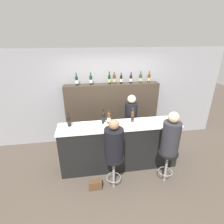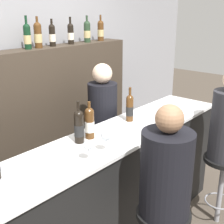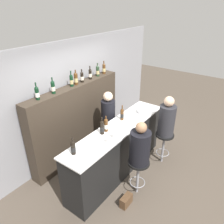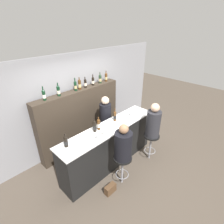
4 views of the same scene
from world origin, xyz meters
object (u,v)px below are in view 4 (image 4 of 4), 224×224
(wine_bottle_backbar_4, at_px, (85,83))
(handbag, at_px, (110,189))
(wine_bottle_backbar_1, at_px, (58,91))
(wine_bottle_backbar_7, at_px, (106,77))
(wine_bottle_backbar_0, at_px, (44,95))
(bar_stool_left, at_px, (123,163))
(wine_glass_0, at_px, (97,135))
(wine_bottle_counter_1, at_px, (95,126))
(bartender, at_px, (106,125))
(wine_bottle_counter_2, at_px, (99,124))
(metal_bowl, at_px, (134,114))
(wine_bottle_backbar_5, at_px, (93,81))
(wine_bottle_backbar_2, at_px, (75,86))
(bar_stool_right, at_px, (151,140))
(wine_bottle_counter_3, at_px, (115,116))
(wine_bottle_backbar_6, at_px, (100,79))
(wine_glass_1, at_px, (104,131))
(guest_seated_right, at_px, (153,122))
(wine_bottle_counter_0, at_px, (66,141))
(guest_seated_left, at_px, (123,144))
(wine_bottle_backbar_3, at_px, (80,84))

(wine_bottle_backbar_4, xyz_separation_m, handbag, (-0.85, -1.73, -1.74))
(wine_bottle_backbar_1, relative_size, wine_bottle_backbar_7, 1.02)
(wine_bottle_backbar_0, distance_m, handbag, 2.48)
(bar_stool_left, bearing_deg, wine_glass_0, 121.48)
(wine_bottle_counter_1, xyz_separation_m, wine_bottle_backbar_7, (1.34, 1.00, 0.61))
(wine_glass_0, height_order, bartender, bartender)
(wine_bottle_counter_2, bearing_deg, metal_bowl, -8.95)
(wine_bottle_counter_2, distance_m, wine_bottle_backbar_0, 1.35)
(wine_bottle_backbar_5, xyz_separation_m, metal_bowl, (0.35, -1.17, -0.71))
(wine_bottle_backbar_0, distance_m, bar_stool_left, 2.25)
(wine_bottle_backbar_2, xyz_separation_m, bartender, (0.46, -0.58, -1.11))
(wine_bottle_backbar_4, distance_m, bar_stool_left, 2.20)
(metal_bowl, xyz_separation_m, bar_stool_right, (0.02, -0.57, -0.55))
(wine_bottle_counter_3, height_order, wine_bottle_backbar_6, wine_bottle_backbar_6)
(wine_glass_1, xyz_separation_m, bar_stool_left, (0.10, -0.46, -0.64))
(wine_glass_0, xyz_separation_m, bartender, (0.91, 0.70, -0.47))
(metal_bowl, xyz_separation_m, handbag, (-1.47, -0.57, -1.03))
(wine_bottle_backbar_2, bearing_deg, bar_stool_right, -61.55)
(metal_bowl, xyz_separation_m, bartender, (-0.47, 0.59, -0.39))
(wine_bottle_backbar_6, height_order, guest_seated_right, wine_bottle_backbar_6)
(wine_bottle_backbar_7, height_order, bar_stool_right, wine_bottle_backbar_7)
(guest_seated_right, bearing_deg, wine_bottle_backbar_6, 93.65)
(bar_stool_left, bearing_deg, wine_bottle_counter_1, 98.22)
(wine_bottle_counter_3, height_order, wine_glass_0, wine_bottle_counter_3)
(wine_bottle_counter_2, xyz_separation_m, handbag, (-0.39, -0.74, -1.13))
(guest_seated_right, relative_size, bartender, 0.55)
(wine_bottle_backbar_7, relative_size, wine_glass_0, 1.96)
(wine_bottle_counter_3, bearing_deg, wine_bottle_counter_2, 180.00)
(wine_bottle_counter_1, bearing_deg, wine_bottle_backbar_1, 101.24)
(wine_bottle_counter_0, distance_m, wine_glass_1, 0.79)
(wine_bottle_backbar_7, bearing_deg, wine_bottle_counter_1, -143.32)
(wine_bottle_counter_2, bearing_deg, bar_stool_right, -33.94)
(wine_bottle_backbar_6, bearing_deg, bartender, -122.86)
(wine_bottle_counter_0, relative_size, bartender, 0.19)
(wine_bottle_counter_2, bearing_deg, wine_bottle_counter_1, 180.00)
(wine_bottle_backbar_2, relative_size, metal_bowl, 1.24)
(wine_glass_1, bearing_deg, handbag, -121.41)
(bar_stool_left, bearing_deg, wine_bottle_counter_2, 89.20)
(wine_bottle_counter_1, distance_m, bartender, 0.98)
(wine_bottle_counter_0, xyz_separation_m, bar_stool_left, (0.84, -0.74, -0.64))
(bar_stool_right, bearing_deg, guest_seated_left, -180.00)
(wine_bottle_counter_0, bearing_deg, wine_bottle_backbar_5, 32.27)
(handbag, bearing_deg, wine_bottle_counter_2, 62.32)
(wine_glass_1, relative_size, handbag, 0.65)
(wine_bottle_backbar_3, distance_m, handbag, 2.55)
(wine_bottle_counter_1, xyz_separation_m, bar_stool_right, (1.21, -0.74, -0.66))
(wine_bottle_counter_1, height_order, wine_bottle_counter_3, wine_bottle_counter_1)
(wine_glass_0, bearing_deg, wine_bottle_counter_1, 57.68)
(wine_bottle_backbar_0, relative_size, metal_bowl, 1.23)
(wine_bottle_backbar_0, bearing_deg, wine_bottle_counter_0, -100.20)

